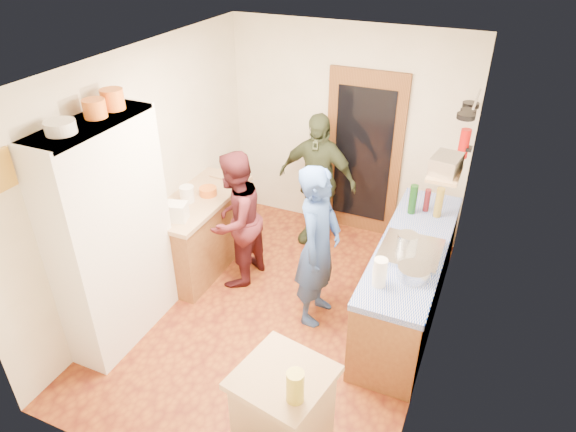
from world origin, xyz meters
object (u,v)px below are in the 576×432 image
Objects in this scene: person_hob at (320,249)px; person_back at (318,181)px; person_left at (239,219)px; right_counter_base at (408,283)px; island_base at (283,421)px; hutch_body at (112,237)px.

person_back is at bearing 22.67° from person_hob.
person_left is at bearing 75.95° from person_hob.
right_counter_base is 2.05m from island_base.
right_counter_base is 1.30× the size of person_back.
hutch_body is 2.56× the size of island_base.
person_back is (1.14, 2.27, -0.25)m from hutch_body.
island_base is at bearing -71.28° from person_back.
island_base is at bearing -19.03° from hutch_body.
person_back reaches higher than person_left.
hutch_body is at bearing 160.97° from island_base.
hutch_body reaches higher than person_back.
hutch_body reaches higher than island_base.
person_hob is 1.09× the size of person_left.
hutch_body is at bearing 119.53° from person_hob.
island_base is at bearing -167.62° from person_hob.
person_left is 1.18m from person_back.
person_back reaches higher than right_counter_base.
hutch_body is 2.23m from island_base.
person_left is 0.92× the size of person_back.
person_hob is 1.01× the size of person_back.
hutch_body is 1.40m from person_left.
person_back is at bearing 144.52° from right_counter_base.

